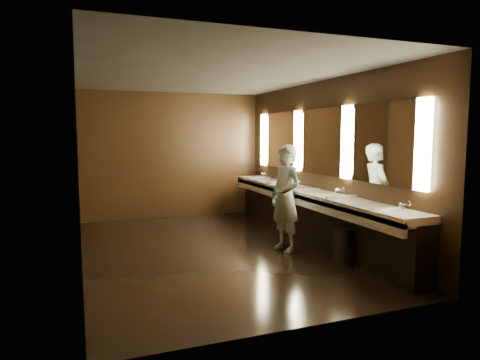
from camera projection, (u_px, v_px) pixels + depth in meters
name	position (u px, v px, depth m)	size (l,w,h in m)	color
floor	(213.00, 250.00, 6.96)	(6.00, 6.00, 0.00)	black
ceiling	(212.00, 75.00, 6.66)	(4.00, 6.00, 0.02)	#2D2D2B
wall_back	(173.00, 156.00, 9.60)	(4.00, 0.02, 2.80)	black
wall_front	(306.00, 185.00, 4.03)	(4.00, 0.02, 2.80)	black
wall_left	(78.00, 168.00, 6.11)	(0.02, 6.00, 2.80)	black
wall_right	(321.00, 161.00, 7.52)	(0.02, 6.00, 2.80)	black
sink_counter	(310.00, 213.00, 7.54)	(0.55, 5.40, 1.01)	black
mirror_band	(320.00, 141.00, 7.48)	(0.06, 5.03, 1.15)	#FCE9B4
person	(286.00, 198.00, 6.84)	(0.63, 0.41, 1.71)	#97D6E1
trash_bin	(344.00, 245.00, 6.22)	(0.35, 0.35, 0.54)	black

